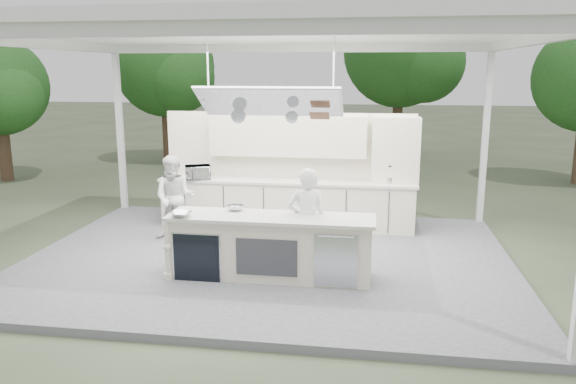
% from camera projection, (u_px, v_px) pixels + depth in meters
% --- Properties ---
extents(ground, '(90.00, 90.00, 0.00)m').
position_uv_depth(ground, '(269.00, 263.00, 9.47)').
color(ground, '#4D583C').
rests_on(ground, ground).
extents(stage_deck, '(8.00, 6.00, 0.12)m').
position_uv_depth(stage_deck, '(269.00, 260.00, 9.45)').
color(stage_deck, slate).
rests_on(stage_deck, ground).
extents(tent, '(8.20, 6.20, 3.86)m').
position_uv_depth(tent, '(267.00, 36.00, 8.66)').
color(tent, white).
rests_on(tent, ground).
extents(demo_island, '(3.10, 0.79, 0.95)m').
position_uv_depth(demo_island, '(269.00, 246.00, 8.43)').
color(demo_island, beige).
rests_on(demo_island, stage_deck).
extents(back_counter, '(5.08, 0.72, 0.95)m').
position_uv_depth(back_counter, '(286.00, 203.00, 11.17)').
color(back_counter, beige).
rests_on(back_counter, stage_deck).
extents(back_wall_unit, '(5.05, 0.48, 2.25)m').
position_uv_depth(back_wall_unit, '(310.00, 153.00, 11.11)').
color(back_wall_unit, beige).
rests_on(back_wall_unit, stage_deck).
extents(tree_cluster, '(19.55, 9.40, 5.85)m').
position_uv_depth(tree_cluster, '(319.00, 67.00, 18.23)').
color(tree_cluster, '#493524').
rests_on(tree_cluster, ground).
extents(head_chef, '(0.67, 0.51, 1.66)m').
position_uv_depth(head_chef, '(307.00, 222.00, 8.48)').
color(head_chef, white).
rests_on(head_chef, stage_deck).
extents(sous_chef, '(0.81, 0.65, 1.56)m').
position_uv_depth(sous_chef, '(175.00, 198.00, 10.30)').
color(sous_chef, silver).
rests_on(sous_chef, stage_deck).
extents(toaster_oven, '(0.58, 0.49, 0.27)m').
position_uv_depth(toaster_oven, '(198.00, 172.00, 11.11)').
color(toaster_oven, silver).
rests_on(toaster_oven, back_counter).
extents(bowl_large, '(0.35, 0.35, 0.07)m').
position_uv_depth(bowl_large, '(181.00, 214.00, 8.28)').
color(bowl_large, silver).
rests_on(bowl_large, demo_island).
extents(bowl_small, '(0.30, 0.30, 0.08)m').
position_uv_depth(bowl_small, '(235.00, 208.00, 8.66)').
color(bowl_small, '#B8BAC0').
rests_on(bowl_small, demo_island).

